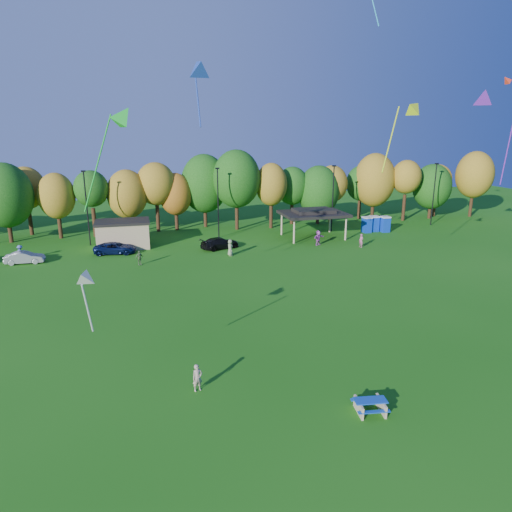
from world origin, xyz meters
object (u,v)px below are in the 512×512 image
object	(u,v)px
car_d	(220,243)
kite_flyer	(197,378)
car_b	(25,258)
picnic_table	(370,405)
car_c	(115,248)
porta_potties	(375,224)

from	to	relation	value
car_d	kite_flyer	bearing A→B (deg)	147.45
kite_flyer	car_d	world-z (taller)	kite_flyer
car_b	car_d	bearing A→B (deg)	-87.10
picnic_table	kite_flyer	xyz separation A→B (m)	(-8.06, 4.19, 0.36)
car_c	porta_potties	bearing A→B (deg)	-77.55
kite_flyer	car_c	bearing A→B (deg)	83.01
porta_potties	picnic_table	world-z (taller)	porta_potties
picnic_table	kite_flyer	bearing A→B (deg)	160.93
picnic_table	car_c	world-z (taller)	car_c
porta_potties	car_d	bearing A→B (deg)	-170.70
car_b	car_d	world-z (taller)	car_d
car_d	car_b	bearing A→B (deg)	72.41
picnic_table	car_d	distance (m)	34.21
car_c	car_d	xyz separation A→B (m)	(11.98, -0.85, 0.03)
kite_flyer	car_c	xyz separation A→B (m)	(-5.19, 30.84, -0.11)
picnic_table	car_b	distance (m)	40.19
picnic_table	car_d	world-z (taller)	car_d
porta_potties	car_c	world-z (taller)	porta_potties
car_b	car_d	xyz separation A→B (m)	(21.12, 0.82, 0.04)
kite_flyer	car_d	size ratio (longest dim) A/B	0.33
car_b	picnic_table	bearing A→B (deg)	-145.44
picnic_table	car_b	size ratio (longest dim) A/B	0.46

